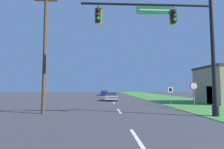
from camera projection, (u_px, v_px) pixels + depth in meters
grass_verge_right at (170, 99)px, 31.24m from camera, size 10.00×110.00×0.04m
road_center_line at (114, 103)px, 22.81m from camera, size 0.16×34.80×0.01m
signal_mast at (182, 40)px, 12.30m from camera, size 9.55×0.47×8.72m
car_ahead at (111, 97)px, 27.37m from camera, size 1.95×4.47×1.19m
far_car at (104, 93)px, 46.83m from camera, size 1.82×4.51×1.19m
stop_sign at (194, 89)px, 16.67m from camera, size 0.76×0.07×2.50m
route_sign_post at (171, 92)px, 19.28m from camera, size 0.55×0.06×2.03m
utility_pole_near at (45, 48)px, 13.74m from camera, size 1.80×0.26×9.92m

